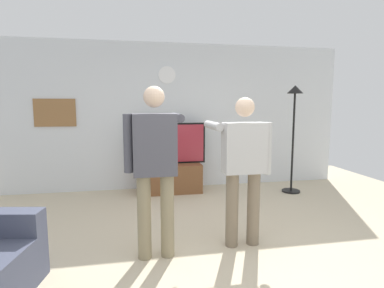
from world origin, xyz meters
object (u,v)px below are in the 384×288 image
tv_stand (170,178)px  person_standing_nearer_lamp (155,162)px  television (169,143)px  floor_lamp (294,117)px  person_standing_nearer_couch (243,162)px  wall_clock (167,75)px  framed_picture (55,113)px

tv_stand → person_standing_nearer_lamp: 2.53m
television → floor_lamp: 2.27m
person_standing_nearer_lamp → person_standing_nearer_couch: bearing=5.8°
television → wall_clock: wall_clock is taller
tv_stand → wall_clock: wall_clock is taller
television → person_standing_nearer_couch: (0.56, -2.32, 0.07)m
framed_picture → television: bearing=-7.2°
wall_clock → person_standing_nearer_couch: wall_clock is taller
tv_stand → wall_clock: size_ratio=3.59×
floor_lamp → framed_picture: bearing=170.0°
framed_picture → person_standing_nearer_lamp: (1.55, -2.67, -0.43)m
wall_clock → person_standing_nearer_couch: size_ratio=0.19×
floor_lamp → person_standing_nearer_couch: bearing=-131.1°
wall_clock → floor_lamp: (2.16, -0.73, -0.75)m
person_standing_nearer_lamp → tv_stand: bearing=80.0°
wall_clock → floor_lamp: bearing=-18.5°
television → person_standing_nearer_lamp: person_standing_nearer_lamp is taller
tv_stand → person_standing_nearer_couch: 2.44m
wall_clock → person_standing_nearer_couch: 2.88m
wall_clock → person_standing_nearer_couch: (0.56, -2.57, -1.17)m
television → floor_lamp: bearing=-12.6°
wall_clock → framed_picture: (-1.97, 0.00, -0.68)m
person_standing_nearer_lamp → person_standing_nearer_couch: size_ratio=1.06×
television → person_standing_nearer_lamp: 2.46m
person_standing_nearer_lamp → person_standing_nearer_couch: 0.98m
wall_clock → person_standing_nearer_lamp: 2.92m
person_standing_nearer_lamp → person_standing_nearer_couch: person_standing_nearer_lamp is taller
wall_clock → framed_picture: wall_clock is taller
tv_stand → person_standing_nearer_lamp: person_standing_nearer_lamp is taller
tv_stand → floor_lamp: size_ratio=0.59×
framed_picture → wall_clock: bearing=-0.1°
wall_clock → person_standing_nearer_lamp: size_ratio=0.18×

